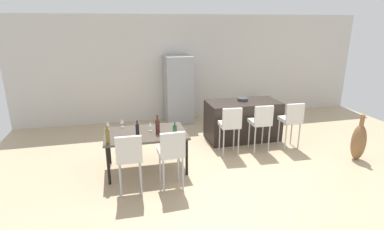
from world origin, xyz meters
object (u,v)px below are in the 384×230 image
object	(u,v)px
wine_bottle_right	(175,132)
bar_chair_right	(292,118)
refrigerator	(178,90)
dining_table	(146,136)
wine_glass_near	(108,124)
bar_chair_left	(230,123)
bar_chair_middle	(261,121)
wine_glass_far	(122,121)
potted_plant	(258,105)
dining_chair_far	(172,151)
wine_bottle_inner	(158,126)
wine_glass_end	(150,125)
fruit_bowl	(243,99)
wine_bottle_left	(108,136)
floor_vase	(359,142)
dining_chair_near	(129,155)
wine_bottle_middle	(138,131)
kitchen_island	(242,120)

from	to	relation	value
wine_bottle_right	bar_chair_right	bearing A→B (deg)	13.65
refrigerator	bar_chair_right	bearing A→B (deg)	-50.20
dining_table	wine_glass_near	xyz separation A→B (m)	(-0.67, 0.31, 0.18)
bar_chair_left	wine_bottle_right	xyz separation A→B (m)	(-1.29, -0.66, 0.17)
dining_table	wine_bottle_right	size ratio (longest dim) A/B	4.98
bar_chair_middle	wine_glass_far	bearing A→B (deg)	176.62
wine_glass_far	potted_plant	bearing A→B (deg)	29.43
dining_table	wine_glass_far	bearing A→B (deg)	134.50
dining_chair_far	refrigerator	bearing A→B (deg)	76.68
bar_chair_right	wine_bottle_inner	size ratio (longest dim) A/B	2.96
wine_glass_near	refrigerator	xyz separation A→B (m)	(1.84, 2.35, 0.06)
wine_glass_near	dining_table	bearing A→B (deg)	-24.87
dining_chair_far	potted_plant	distance (m)	4.76
bar_chair_left	wine_glass_end	distance (m)	1.68
wine_bottle_right	refrigerator	distance (m)	3.15
wine_glass_end	fruit_bowl	world-z (taller)	fruit_bowl
dining_chair_far	wine_bottle_left	world-z (taller)	wine_bottle_left
dining_chair_far	wine_bottle_left	xyz separation A→B (m)	(-1.00, 0.47, 0.18)
wine_bottle_left	potted_plant	xyz separation A→B (m)	(4.22, 3.02, -0.55)
wine_glass_near	wine_glass_end	xyz separation A→B (m)	(0.77, -0.23, 0.00)
dining_table	fruit_bowl	bearing A→B (deg)	25.04
dining_chair_far	wine_bottle_right	world-z (taller)	dining_chair_far
bar_chair_right	bar_chair_left	bearing A→B (deg)	179.99
bar_chair_middle	floor_vase	xyz separation A→B (m)	(1.75, -0.85, -0.31)
dining_chair_near	fruit_bowl	size ratio (longest dim) A/B	4.33
wine_bottle_right	fruit_bowl	xyz separation A→B (m)	(1.92, 1.53, 0.09)
refrigerator	wine_bottle_inner	bearing A→B (deg)	-108.97
wine_bottle_middle	wine_glass_end	xyz separation A→B (m)	(0.25, 0.33, -0.01)
bar_chair_middle	wine_bottle_middle	size ratio (longest dim) A/B	3.21
dining_table	bar_chair_right	bearing A→B (deg)	4.40
bar_chair_right	refrigerator	bearing A→B (deg)	129.80
fruit_bowl	dining_chair_near	bearing A→B (deg)	-144.41
dining_chair_near	potted_plant	bearing A→B (deg)	41.82
bar_chair_left	potted_plant	distance (m)	3.03
wine_bottle_inner	wine_glass_far	size ratio (longest dim) A/B	2.04
bar_chair_left	dining_chair_near	bearing A→B (deg)	-152.78
dining_table	wine_glass_far	xyz separation A→B (m)	(-0.41, 0.41, 0.18)
dining_chair_far	wine_bottle_left	distance (m)	1.12
bar_chair_right	wine_glass_far	xyz separation A→B (m)	(-3.59, 0.17, 0.17)
fruit_bowl	potted_plant	distance (m)	2.03
wine_glass_end	refrigerator	distance (m)	2.80
wine_bottle_inner	refrigerator	world-z (taller)	refrigerator
bar_chair_middle	dining_chair_far	world-z (taller)	same
kitchen_island	wine_bottle_inner	distance (m)	2.49
dining_table	wine_glass_end	xyz separation A→B (m)	(0.10, 0.08, 0.18)
dining_chair_far	refrigerator	world-z (taller)	refrigerator
bar_chair_right	dining_chair_near	world-z (taller)	same
refrigerator	wine_glass_near	bearing A→B (deg)	-128.01
dining_chair_far	bar_chair_left	bearing A→B (deg)	37.16
kitchen_island	wine_glass_end	distance (m)	2.52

